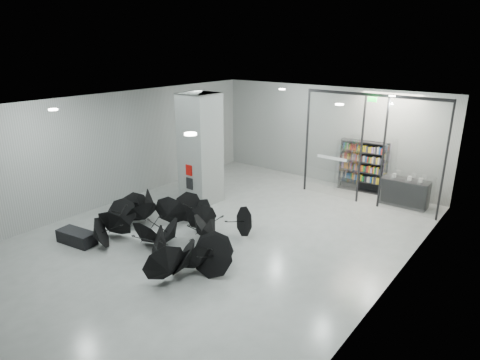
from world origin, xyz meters
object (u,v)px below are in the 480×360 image
Objects in this scene: column at (200,149)px; shop_counter at (404,192)px; umbrella_cluster at (170,233)px; bookshelf at (363,166)px; bench at (77,237)px.

column is 7.55m from shop_counter.
shop_counter is (6.10, 4.19, -1.51)m from column.
umbrella_cluster reaches higher than shop_counter.
column is at bearing -137.73° from bookshelf.
column is at bearing 117.44° from umbrella_cluster.
bookshelf is (4.80, 9.56, 0.82)m from bench.
umbrella_cluster is (2.16, 1.70, 0.12)m from bench.
umbrella_cluster is (1.61, -3.11, -1.69)m from column.
bookshelf reaches higher than bench.
bookshelf is 8.32m from umbrella_cluster.
umbrella_cluster reaches higher than bench.
umbrella_cluster is (-4.48, -7.30, -0.18)m from shop_counter.
bookshelf is (4.25, 4.75, -0.99)m from column.
column reaches higher than bookshelf.
column is at bearing -146.71° from shop_counter.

